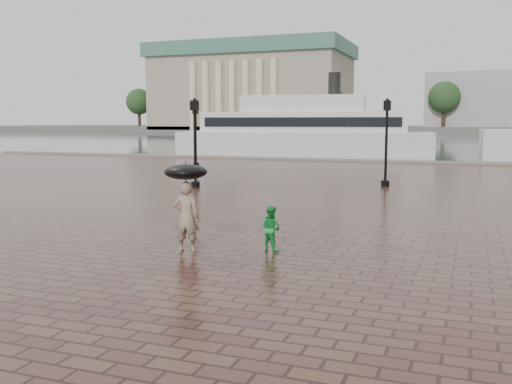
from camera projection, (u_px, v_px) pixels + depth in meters
ground at (223, 229)px, 17.76m from camera, size 300.00×300.00×0.00m
harbour_water at (430, 140)px, 103.13m from camera, size 240.00×240.00×0.00m
quay_edge at (380, 162)px, 47.45m from camera, size 80.00×0.60×0.30m
far_shore at (447, 130)px, 166.11m from camera, size 300.00×60.00×2.00m
museum at (252, 86)px, 169.60m from camera, size 57.00×32.50×26.00m
far_trees at (444, 98)px, 144.66m from camera, size 188.00×8.00×13.50m
street_lamps at (251, 139)px, 33.46m from camera, size 15.44×12.44×4.40m
adult_pedestrian at (186, 217)px, 14.59m from camera, size 0.74×0.55×1.83m
child_pedestrian at (271, 228)px, 14.73m from camera, size 0.69×0.61×1.19m
ferry_near at (304, 131)px, 55.56m from camera, size 24.93×9.21×7.99m
umbrella at (186, 172)px, 14.45m from camera, size 1.10×1.10×1.18m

